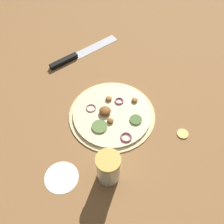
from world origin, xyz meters
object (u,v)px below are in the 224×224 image
at_px(pizza, 112,114).
at_px(loose_cap, 183,133).
at_px(spice_jar, 108,168).
at_px(knife, 75,56).

bearing_deg(pizza, loose_cap, 61.04).
xyz_separation_m(pizza, loose_cap, (0.11, 0.20, -0.00)).
distance_m(spice_jar, loose_cap, 0.27).
bearing_deg(loose_cap, pizza, -118.96).
distance_m(pizza, loose_cap, 0.23).
xyz_separation_m(knife, spice_jar, (0.50, 0.04, 0.05)).
bearing_deg(pizza, knife, -163.18).
height_order(knife, spice_jar, spice_jar).
distance_m(pizza, knife, 0.31).
height_order(pizza, spice_jar, spice_jar).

